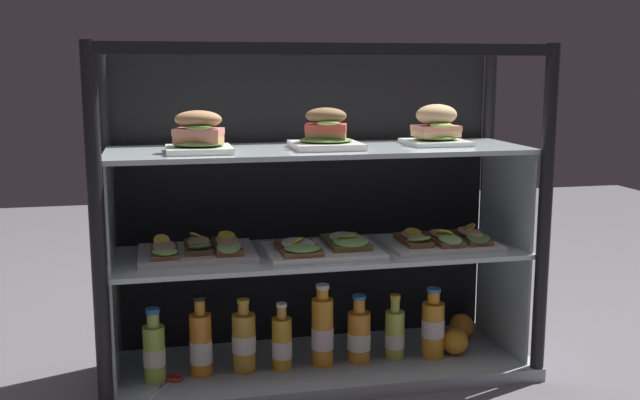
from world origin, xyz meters
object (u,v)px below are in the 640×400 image
object	(u,v)px
juice_bottle_near_post	(154,352)
juice_bottle_front_left_end	(244,341)
plated_roll_sandwich_mid_right	(436,128)
juice_bottle_front_second	(433,327)
juice_bottle_front_middle	(201,344)
orange_fruit_beside_bottles	(461,326)
plated_roll_sandwich_mid_left	(326,135)
open_sandwich_tray_right_of_center	(443,240)
open_sandwich_tray_near_right_corner	(198,249)
open_sandwich_tray_center	(324,247)
orange_fruit_near_left_post	(455,341)
plated_roll_sandwich_left_of_center	(199,136)
juice_bottle_tucked_behind	(282,343)
juice_bottle_back_left	(359,335)
juice_bottle_back_right	(322,331)
kitchen_scissors	(169,381)
juice_bottle_front_fourth	(395,334)

from	to	relation	value
juice_bottle_near_post	juice_bottle_front_left_end	distance (m)	0.25
plated_roll_sandwich_mid_right	juice_bottle_front_second	distance (m)	0.59
juice_bottle_front_middle	orange_fruit_beside_bottles	distance (m)	0.84
plated_roll_sandwich_mid_left	open_sandwich_tray_right_of_center	size ratio (longest dim) A/B	0.58
open_sandwich_tray_near_right_corner	juice_bottle_front_left_end	size ratio (longest dim) A/B	1.53
open_sandwich_tray_center	orange_fruit_near_left_post	world-z (taller)	open_sandwich_tray_center
plated_roll_sandwich_left_of_center	juice_bottle_tucked_behind	bearing A→B (deg)	2.21
juice_bottle_back_left	orange_fruit_near_left_post	bearing A→B (deg)	-2.41
plated_roll_sandwich_mid_right	juice_bottle_front_second	size ratio (longest dim) A/B	0.82
juice_bottle_front_middle	juice_bottle_back_right	world-z (taller)	juice_bottle_back_right
open_sandwich_tray_center	orange_fruit_near_left_post	distance (m)	0.51
plated_roll_sandwich_left_of_center	juice_bottle_front_middle	bearing A→B (deg)	120.35
plated_roll_sandwich_left_of_center	kitchen_scissors	xyz separation A→B (m)	(-0.10, -0.02, -0.67)
juice_bottle_front_second	juice_bottle_front_left_end	bearing A→B (deg)	178.33
juice_bottle_near_post	juice_bottle_front_fourth	bearing A→B (deg)	1.63
open_sandwich_tray_center	juice_bottle_back_right	xyz separation A→B (m)	(-0.00, 0.00, -0.25)
juice_bottle_front_middle	open_sandwich_tray_center	bearing A→B (deg)	-0.93
plated_roll_sandwich_mid_left	juice_bottle_front_second	world-z (taller)	plated_roll_sandwich_mid_left
plated_roll_sandwich_left_of_center	kitchen_scissors	bearing A→B (deg)	-168.25
juice_bottle_front_middle	juice_bottle_front_second	distance (m)	0.68
kitchen_scissors	open_sandwich_tray_right_of_center	bearing A→B (deg)	3.18
open_sandwich_tray_right_of_center	juice_bottle_front_left_end	size ratio (longest dim) A/B	1.53
juice_bottle_front_middle	juice_bottle_tucked_behind	bearing A→B (deg)	-1.78
plated_roll_sandwich_left_of_center	orange_fruit_beside_bottles	size ratio (longest dim) A/B	2.18
juice_bottle_front_middle	juice_bottle_tucked_behind	size ratio (longest dim) A/B	1.17
juice_bottle_front_left_end	orange_fruit_beside_bottles	size ratio (longest dim) A/B	2.66
juice_bottle_front_middle	orange_fruit_near_left_post	distance (m)	0.75
juice_bottle_front_fourth	juice_bottle_front_second	bearing A→B (deg)	-8.26
open_sandwich_tray_near_right_corner	open_sandwich_tray_right_of_center	xyz separation A→B (m)	(0.71, -0.03, -0.00)
juice_bottle_front_second	juice_bottle_back_left	bearing A→B (deg)	176.26
juice_bottle_tucked_behind	orange_fruit_beside_bottles	bearing A→B (deg)	11.09
juice_bottle_front_middle	orange_fruit_near_left_post	xyz separation A→B (m)	(0.75, -0.01, -0.05)
juice_bottle_tucked_behind	kitchen_scissors	xyz separation A→B (m)	(-0.32, -0.03, -0.07)
juice_bottle_near_post	juice_bottle_tucked_behind	bearing A→B (deg)	1.91
plated_roll_sandwich_mid_right	juice_bottle_front_fourth	bearing A→B (deg)	-162.91
open_sandwich_tray_center	juice_bottle_front_second	size ratio (longest dim) A/B	1.52
juice_bottle_tucked_behind	juice_bottle_back_left	distance (m)	0.23
juice_bottle_front_fourth	orange_fruit_beside_bottles	distance (m)	0.28
juice_bottle_front_left_end	juice_bottle_front_fourth	world-z (taller)	juice_bottle_front_left_end
open_sandwich_tray_center	juice_bottle_tucked_behind	xyz separation A→B (m)	(-0.12, -0.00, -0.27)
orange_fruit_beside_bottles	juice_bottle_tucked_behind	bearing A→B (deg)	-168.91
open_sandwich_tray_right_of_center	juice_bottle_front_second	size ratio (longest dim) A/B	1.52
juice_bottle_front_left_end	juice_bottle_near_post	bearing A→B (deg)	-175.45
open_sandwich_tray_near_right_corner	juice_bottle_back_right	size ratio (longest dim) A/B	1.34
open_sandwich_tray_near_right_corner	juice_bottle_front_second	xyz separation A→B (m)	(0.68, -0.06, -0.26)
juice_bottle_front_left_end	juice_bottle_front_second	size ratio (longest dim) A/B	1.00
juice_bottle_front_middle	juice_bottle_back_left	world-z (taller)	juice_bottle_front_middle
open_sandwich_tray_right_of_center	kitchen_scissors	xyz separation A→B (m)	(-0.81, -0.04, -0.35)
juice_bottle_back_left	juice_bottle_front_middle	bearing A→B (deg)	179.88
juice_bottle_near_post	juice_bottle_front_fourth	world-z (taller)	juice_bottle_near_post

